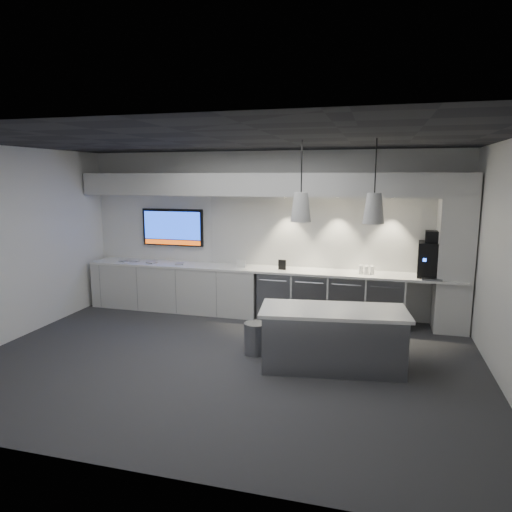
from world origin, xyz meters
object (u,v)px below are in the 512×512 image
(island, at_px, (333,338))
(bin, at_px, (255,338))
(wall_tv, at_px, (173,227))
(coffee_machine, at_px, (431,258))

(island, xyz_separation_m, bin, (-1.13, 0.21, -0.18))
(wall_tv, bearing_deg, coffee_machine, -2.97)
(island, relative_size, bin, 4.38)
(bin, xyz_separation_m, coffee_machine, (2.52, 1.82, 0.98))
(island, bearing_deg, bin, 161.99)
(wall_tv, xyz_separation_m, island, (3.36, -2.27, -1.15))
(island, distance_m, bin, 1.16)
(coffee_machine, bearing_deg, bin, -139.99)
(wall_tv, xyz_separation_m, coffee_machine, (4.75, -0.25, -0.35))
(island, height_order, bin, island)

